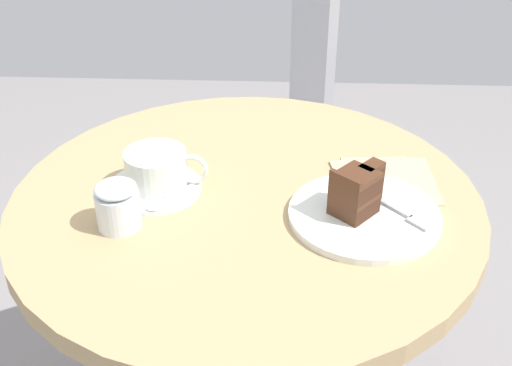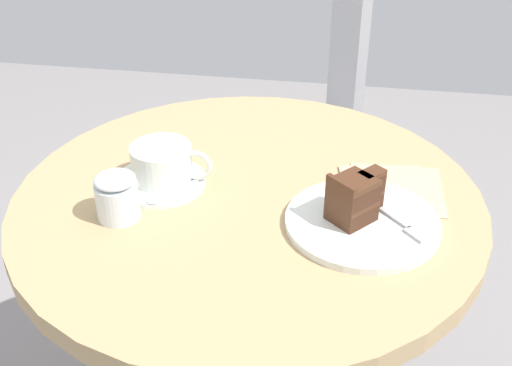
{
  "view_description": "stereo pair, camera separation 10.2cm",
  "coord_description": "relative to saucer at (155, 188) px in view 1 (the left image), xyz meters",
  "views": [
    {
      "loc": [
        0.06,
        -0.89,
        1.32
      ],
      "look_at": [
        0.02,
        -0.03,
        0.78
      ],
      "focal_mm": 45.0,
      "sensor_mm": 36.0,
      "label": 1
    },
    {
      "loc": [
        0.16,
        -0.87,
        1.32
      ],
      "look_at": [
        0.02,
        -0.03,
        0.78
      ],
      "focal_mm": 45.0,
      "sensor_mm": 36.0,
      "label": 2
    }
  ],
  "objects": [
    {
      "name": "cake_slice",
      "position": [
        0.33,
        -0.06,
        0.04
      ],
      "size": [
        0.09,
        0.09,
        0.08
      ],
      "rotation": [
        0.0,
        0.0,
        0.84
      ],
      "color": "#422619",
      "rests_on": "cake_plate"
    },
    {
      "name": "cake_plate",
      "position": [
        0.34,
        -0.07,
        0.0
      ],
      "size": [
        0.24,
        0.24,
        0.01
      ],
      "color": "silver",
      "rests_on": "cafe_table"
    },
    {
      "name": "saucer",
      "position": [
        0.0,
        0.0,
        0.0
      ],
      "size": [
        0.16,
        0.16,
        0.01
      ],
      "color": "silver",
      "rests_on": "cafe_table"
    },
    {
      "name": "coffee_cup",
      "position": [
        0.01,
        0.01,
        0.04
      ],
      "size": [
        0.14,
        0.1,
        0.06
      ],
      "color": "silver",
      "rests_on": "saucer"
    },
    {
      "name": "cafe_table",
      "position": [
        0.15,
        -0.01,
        -0.13
      ],
      "size": [
        0.78,
        0.78,
        0.74
      ],
      "color": "tan",
      "rests_on": "ground"
    },
    {
      "name": "napkin",
      "position": [
        0.39,
        0.05,
        -0.0
      ],
      "size": [
        0.18,
        0.16,
        0.0
      ],
      "rotation": [
        0.0,
        0.0,
        3.17
      ],
      "color": "tan",
      "rests_on": "cafe_table"
    },
    {
      "name": "fork",
      "position": [
        0.4,
        -0.07,
        0.01
      ],
      "size": [
        0.11,
        0.12,
        0.0
      ],
      "rotation": [
        0.0,
        0.0,
        5.45
      ],
      "color": "#B7B7BC",
      "rests_on": "cake_plate"
    },
    {
      "name": "cafe_chair",
      "position": [
        0.2,
        0.75,
        -0.22
      ],
      "size": [
        0.46,
        0.46,
        0.91
      ],
      "rotation": [
        0.0,
        0.0,
        4.95
      ],
      "color": "#BCBCC1",
      "rests_on": "ground"
    },
    {
      "name": "sugar_pot",
      "position": [
        -0.04,
        -0.1,
        0.03
      ],
      "size": [
        0.07,
        0.07,
        0.08
      ],
      "color": "silver",
      "rests_on": "cafe_table"
    },
    {
      "name": "teaspoon",
      "position": [
        0.03,
        -0.05,
        0.01
      ],
      "size": [
        0.07,
        0.08,
        0.0
      ],
      "rotation": [
        0.0,
        0.0,
        4.07
      ],
      "color": "#B7B7BC",
      "rests_on": "saucer"
    }
  ]
}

